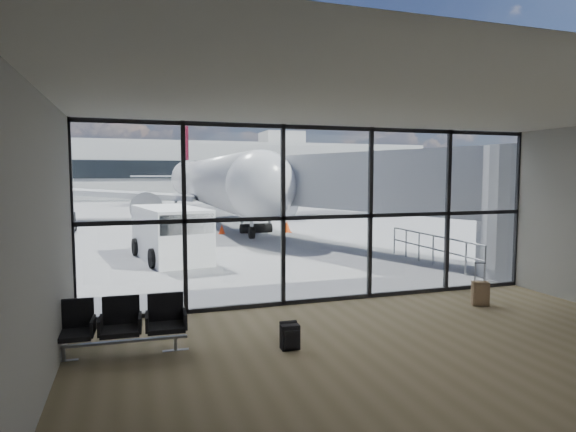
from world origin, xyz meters
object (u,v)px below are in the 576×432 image
seating_row (121,323)px  belt_loader (55,219)px  airliner (209,182)px  suitcase (480,293)px  service_van (171,233)px  backpack (290,336)px

seating_row → belt_loader: belt_loader is taller
airliner → seating_row: bearing=-102.5°
belt_loader → suitcase: bearing=-77.7°
service_van → belt_loader: 13.65m
suitcase → belt_loader: 24.91m
backpack → airliner: bearing=85.8°
airliner → backpack: bearing=-96.4°
backpack → service_van: size_ratio=0.11×
belt_loader → seating_row: bearing=-97.6°
seating_row → suitcase: size_ratio=2.18×
suitcase → backpack: bearing=-141.4°
seating_row → suitcase: 8.50m
seating_row → belt_loader: bearing=102.8°
suitcase → service_van: (-6.82, 9.12, 0.72)m
suitcase → belt_loader: size_ratio=0.24×
seating_row → suitcase: suitcase is taller
backpack → suitcase: 5.65m
airliner → service_van: 18.77m
service_van → belt_loader: size_ratio=1.09×
airliner → suitcase: bearing=-85.2°
belt_loader → service_van: bearing=-83.1°
seating_row → service_van: bearing=82.6°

